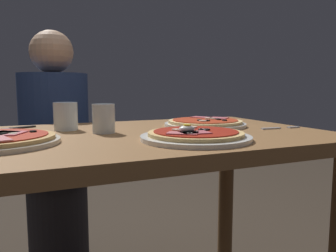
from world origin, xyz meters
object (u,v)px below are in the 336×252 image
(dining_table, at_px, (138,173))
(pizza_across_left, at_px, (205,123))
(pizza_foreground, at_px, (195,136))
(diner_person, at_px, (56,160))
(fork, at_px, (278,128))
(knife, at_px, (12,128))
(water_glass_near, at_px, (66,118))
(water_glass_far, at_px, (104,120))

(dining_table, distance_m, pizza_across_left, 0.33)
(pizza_foreground, height_order, diner_person, diner_person)
(dining_table, bearing_deg, pizza_across_left, 14.88)
(fork, distance_m, diner_person, 1.05)
(pizza_foreground, xyz_separation_m, pizza_across_left, (0.18, 0.27, -0.00))
(dining_table, height_order, fork, fork)
(knife, bearing_deg, diner_person, 67.70)
(dining_table, xyz_separation_m, fork, (0.48, -0.09, 0.13))
(dining_table, distance_m, pizza_foreground, 0.26)
(pizza_across_left, distance_m, water_glass_near, 0.50)
(fork, distance_m, knife, 0.92)
(fork, height_order, knife, knife)
(pizza_foreground, relative_size, knife, 1.69)
(water_glass_near, height_order, diner_person, diner_person)
(pizza_across_left, xyz_separation_m, water_glass_far, (-0.38, -0.03, 0.03))
(pizza_foreground, bearing_deg, water_glass_near, 130.11)
(water_glass_near, height_order, knife, water_glass_near)
(water_glass_near, distance_m, knife, 0.20)
(fork, bearing_deg, water_glass_near, 159.19)
(pizza_across_left, bearing_deg, pizza_foreground, -124.49)
(dining_table, height_order, pizza_foreground, pizza_foreground)
(diner_person, bearing_deg, water_glass_near, 89.91)
(diner_person, bearing_deg, fork, 131.52)
(pizza_across_left, relative_size, water_glass_far, 3.27)
(pizza_foreground, bearing_deg, diner_person, 109.18)
(water_glass_near, relative_size, diner_person, 0.08)
(pizza_foreground, xyz_separation_m, water_glass_near, (-0.30, 0.36, 0.03))
(dining_table, height_order, diner_person, diner_person)
(water_glass_far, height_order, knife, water_glass_far)
(fork, relative_size, knife, 0.87)
(pizza_foreground, bearing_deg, fork, 14.97)
(pizza_across_left, xyz_separation_m, knife, (-0.66, 0.19, -0.01))
(water_glass_far, height_order, fork, water_glass_far)
(fork, relative_size, diner_person, 0.13)
(dining_table, bearing_deg, pizza_foreground, -61.10)
(water_glass_near, distance_m, diner_person, 0.57)
(water_glass_far, relative_size, diner_person, 0.08)
(dining_table, distance_m, water_glass_far, 0.20)
(dining_table, relative_size, knife, 6.65)
(dining_table, relative_size, fork, 7.65)
(dining_table, distance_m, diner_person, 0.71)
(water_glass_near, height_order, fork, water_glass_near)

